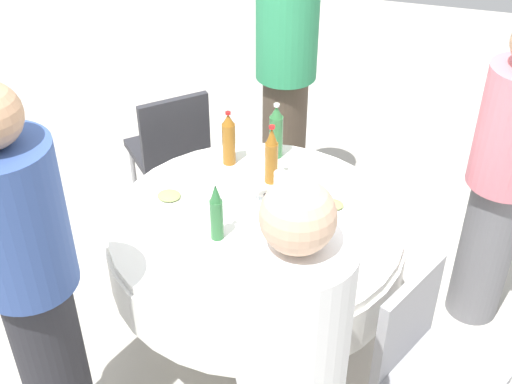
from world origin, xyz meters
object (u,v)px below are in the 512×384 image
object	(u,v)px
bottle_green_left	(216,212)
plate_inner	(333,207)
dining_table	(256,246)
bottle_dark_green_front	(266,224)
bottle_amber_south	(271,156)
person_near	(505,175)
plate_mid	(169,198)
bottle_amber_near	(229,140)
person_outer	(33,287)
chair_north	(171,147)
bottle_green_outer	(276,132)
person_south	(286,79)
wine_glass_near	(258,181)
wine_glass_left	(280,180)
chair_east	(425,358)

from	to	relation	value
bottle_green_left	plate_inner	world-z (taller)	bottle_green_left
dining_table	bottle_dark_green_front	size ratio (longest dim) A/B	4.76
bottle_amber_south	person_near	world-z (taller)	person_near
plate_mid	person_near	bearing A→B (deg)	18.15
dining_table	bottle_green_left	distance (m)	0.35
bottle_amber_near	plate_inner	distance (m)	0.62
person_outer	chair_north	world-z (taller)	person_outer
bottle_green_outer	person_south	size ratio (longest dim) A/B	0.18
bottle_green_left	person_near	size ratio (longest dim) A/B	0.18
wine_glass_near	plate_inner	xyz separation A→B (m)	(0.34, 0.03, -0.10)
bottle_amber_near	person_near	world-z (taller)	person_near
person_near	wine_glass_left	bearing A→B (deg)	-98.12
bottle_green_outer	person_outer	xyz separation A→B (m)	(-0.55, -1.31, 0.01)
dining_table	person_near	world-z (taller)	person_near
dining_table	chair_north	distance (m)	1.09
bottle_green_outer	chair_north	distance (m)	0.82
bottle_amber_south	bottle_amber_near	distance (m)	0.26
bottle_amber_near	person_near	bearing A→B (deg)	4.49
person_outer	dining_table	bearing A→B (deg)	-90.00
wine_glass_near	wine_glass_left	bearing A→B (deg)	29.64
bottle_amber_near	bottle_green_outer	bearing A→B (deg)	31.81
bottle_green_left	wine_glass_left	world-z (taller)	bottle_green_left
wine_glass_left	dining_table	bearing A→B (deg)	-107.31
bottle_dark_green_front	chair_east	size ratio (longest dim) A/B	0.32
bottle_green_left	person_near	bearing A→B (deg)	29.96
wine_glass_near	person_near	size ratio (longest dim) A/B	0.09
bottle_dark_green_front	wine_glass_left	size ratio (longest dim) A/B	2.02
person_south	person_near	size ratio (longest dim) A/B	1.04
bottle_green_outer	wine_glass_left	xyz separation A→B (m)	(0.11, -0.34, -0.04)
wine_glass_left	wine_glass_near	bearing A→B (deg)	-150.36
bottle_green_left	dining_table	bearing A→B (deg)	52.74
bottle_dark_green_front	bottle_amber_south	world-z (taller)	bottle_amber_south
dining_table	person_outer	xyz separation A→B (m)	(-0.60, -0.78, 0.30)
bottle_green_outer	bottle_green_left	size ratio (longest dim) A/B	1.02
dining_table	bottle_amber_near	bearing A→B (deg)	122.44
plate_inner	person_south	distance (m)	1.05
dining_table	bottle_amber_south	size ratio (longest dim) A/B	4.36
bottle_amber_near	bottle_green_left	bearing A→B (deg)	-76.82
dining_table	bottle_amber_south	world-z (taller)	bottle_amber_south
bottle_green_left	plate_inner	bearing A→B (deg)	37.52
bottle_green_outer	person_south	world-z (taller)	person_south
wine_glass_near	chair_north	distance (m)	1.02
chair_east	bottle_dark_green_front	bearing A→B (deg)	-80.79
bottle_amber_south	person_south	distance (m)	0.81
chair_north	plate_inner	bearing A→B (deg)	-73.69
person_outer	chair_north	xyz separation A→B (m)	(-0.15, 1.57, -0.37)
bottle_green_outer	plate_mid	world-z (taller)	bottle_green_outer
chair_east	chair_north	world-z (taller)	same
bottle_dark_green_front	bottle_amber_south	xyz separation A→B (m)	(-0.11, 0.48, 0.01)
bottle_green_outer	wine_glass_near	size ratio (longest dim) A/B	1.99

